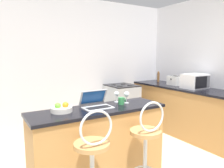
# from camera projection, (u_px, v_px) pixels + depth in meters

# --- Properties ---
(wall_back) EXTENTS (12.00, 0.06, 2.60)m
(wall_back) POSITION_uv_depth(u_px,v_px,m) (74.00, 67.00, 4.22)
(wall_back) COLOR silver
(wall_back) RESTS_ON ground_plane
(breakfast_bar) EXTENTS (1.62, 0.51, 0.92)m
(breakfast_bar) POSITION_uv_depth(u_px,v_px,m) (99.00, 146.00, 2.60)
(breakfast_bar) COLOR #B27C42
(breakfast_bar) RESTS_ON ground_plane
(counter_right) EXTENTS (0.67, 3.16, 0.92)m
(counter_right) POSITION_uv_depth(u_px,v_px,m) (202.00, 115.00, 3.90)
(counter_right) COLOR #B27C42
(counter_right) RESTS_ON ground_plane
(bar_stool_near) EXTENTS (0.40, 0.40, 1.07)m
(bar_stool_near) POSITION_uv_depth(u_px,v_px,m) (93.00, 166.00, 2.03)
(bar_stool_near) COLOR silver
(bar_stool_near) RESTS_ON ground_plane
(bar_stool_far) EXTENTS (0.40, 0.40, 1.07)m
(bar_stool_far) POSITION_uv_depth(u_px,v_px,m) (146.00, 151.00, 2.36)
(bar_stool_far) COLOR silver
(bar_stool_far) RESTS_ON ground_plane
(laptop) EXTENTS (0.34, 0.28, 0.20)m
(laptop) POSITION_uv_depth(u_px,v_px,m) (96.00, 103.00, 2.58)
(laptop) COLOR #B7BABF
(laptop) RESTS_ON breakfast_bar
(microwave) EXTENTS (0.44, 0.33, 0.26)m
(microwave) POSITION_uv_depth(u_px,v_px,m) (195.00, 81.00, 3.99)
(microwave) COLOR silver
(microwave) RESTS_ON counter_right
(toaster) EXTENTS (0.25, 0.26, 0.19)m
(toaster) POSITION_uv_depth(u_px,v_px,m) (175.00, 80.00, 4.42)
(toaster) COLOR silver
(toaster) RESTS_ON counter_right
(stove_range) EXTENTS (0.55, 0.61, 0.93)m
(stove_range) POSITION_uv_depth(u_px,v_px,m) (122.00, 107.00, 4.49)
(stove_range) COLOR #9EA3A8
(stove_range) RESTS_ON ground_plane
(fruit_bowl) EXTENTS (0.23, 0.23, 0.11)m
(fruit_bowl) POSITION_uv_depth(u_px,v_px,m) (62.00, 108.00, 2.37)
(fruit_bowl) COLOR silver
(fruit_bowl) RESTS_ON breakfast_bar
(pepper_mill) EXTENTS (0.06, 0.06, 0.23)m
(pepper_mill) POSITION_uv_depth(u_px,v_px,m) (158.00, 77.00, 4.97)
(pepper_mill) COLOR brown
(pepper_mill) RESTS_ON counter_right
(wine_glass_tall) EXTENTS (0.07, 0.07, 0.15)m
(wine_glass_tall) POSITION_uv_depth(u_px,v_px,m) (127.00, 95.00, 2.79)
(wine_glass_tall) COLOR silver
(wine_glass_tall) RESTS_ON breakfast_bar
(mug_green) EXTENTS (0.09, 0.08, 0.09)m
(mug_green) POSITION_uv_depth(u_px,v_px,m) (121.00, 101.00, 2.73)
(mug_green) COLOR #338447
(mug_green) RESTS_ON breakfast_bar
(wine_glass_short) EXTENTS (0.07, 0.07, 0.14)m
(wine_glass_short) POSITION_uv_depth(u_px,v_px,m) (117.00, 94.00, 2.85)
(wine_glass_short) COLOR silver
(wine_glass_short) RESTS_ON breakfast_bar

